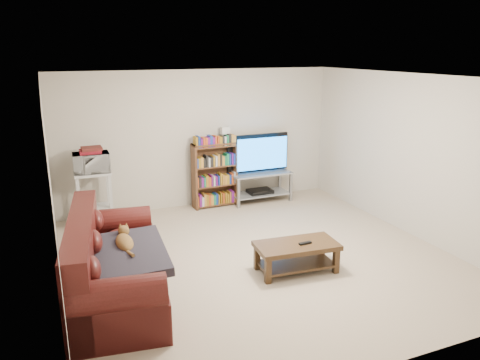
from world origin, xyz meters
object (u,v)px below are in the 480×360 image
sofa (109,269)px  tv_stand (260,182)px  coffee_table (296,252)px  bookshelf (215,174)px

sofa → tv_stand: size_ratio=2.12×
coffee_table → tv_stand: 2.86m
sofa → coffee_table: 2.28m
coffee_table → sofa: bearing=178.5°
sofa → bookshelf: (2.19, 2.55, 0.26)m
sofa → coffee_table: sofa is taller
bookshelf → coffee_table: bearing=-90.1°
coffee_table → tv_stand: (0.78, 2.75, 0.11)m
sofa → tv_stand: (3.05, 2.48, 0.04)m
sofa → tv_stand: bearing=47.1°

